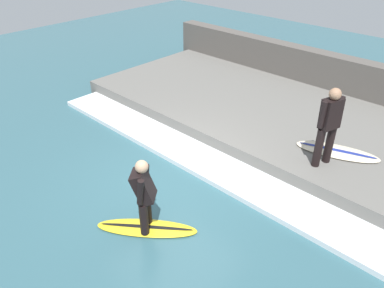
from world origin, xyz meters
TOP-DOWN VIEW (x-y plane):
  - ground_plane at (0.00, 0.00)m, footprint 28.00×28.00m
  - concrete_ledge at (3.61, 0.00)m, footprint 4.40×10.38m
  - back_wall at (6.06, 0.00)m, footprint 0.50×10.90m
  - wave_foam_crest at (0.91, 0.00)m, footprint 1.00×9.86m
  - surfboard_riding at (-1.33, -0.62)m, footprint 1.45×1.69m
  - surfer_riding at (-1.33, -0.62)m, footprint 0.53×0.53m
  - surfer_waiting_near at (2.14, -2.11)m, footprint 0.54×0.35m
  - surfboard_waiting_near at (2.75, -2.18)m, footprint 1.13×1.83m

SIDE VIEW (x-z plane):
  - ground_plane at x=0.00m, z-range 0.00..0.00m
  - surfboard_riding at x=-1.33m, z-range 0.00..0.06m
  - wave_foam_crest at x=0.91m, z-range 0.00..0.12m
  - concrete_ledge at x=3.61m, z-range 0.00..0.39m
  - surfboard_waiting_near at x=2.75m, z-range 0.39..0.46m
  - back_wall at x=6.06m, z-range 0.00..1.37m
  - surfer_riding at x=-1.33m, z-range 0.14..1.54m
  - surfer_waiting_near at x=2.14m, z-range 0.50..2.16m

